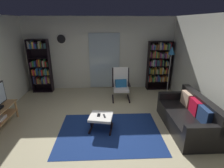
{
  "coord_description": "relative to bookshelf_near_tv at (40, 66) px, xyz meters",
  "views": [
    {
      "loc": [
        0.18,
        -3.39,
        2.42
      ],
      "look_at": [
        0.38,
        1.19,
        0.75
      ],
      "focal_mm": 27.56,
      "sensor_mm": 36.0,
      "label": 1
    }
  ],
  "objects": [
    {
      "name": "ground_plane",
      "position": [
        2.1,
        -2.61,
        -0.93
      ],
      "size": [
        7.02,
        7.02,
        0.0
      ],
      "primitive_type": "plane",
      "color": "#BFB48D"
    },
    {
      "name": "cell_phone",
      "position": [
        2.12,
        -2.47,
        -0.56
      ],
      "size": [
        0.08,
        0.15,
        0.01
      ],
      "primitive_type": "cube",
      "rotation": [
        0.0,
        0.0,
        -0.08
      ],
      "color": "black",
      "rests_on": "ottoman"
    },
    {
      "name": "glass_door_panel",
      "position": [
        2.27,
        0.22,
        0.12
      ],
      "size": [
        1.1,
        0.01,
        2.0
      ],
      "primitive_type": "cube",
      "color": "silver"
    },
    {
      "name": "floor_lamp_by_shelf",
      "position": [
        4.4,
        -0.61,
        0.45
      ],
      "size": [
        0.22,
        0.22,
        1.69
      ],
      "color": "#A5A5AD",
      "rests_on": "ground"
    },
    {
      "name": "tv_remote",
      "position": [
        2.25,
        -2.52,
        -0.56
      ],
      "size": [
        0.07,
        0.15,
        0.02
      ],
      "primitive_type": "cube",
      "rotation": [
        0.0,
        0.0,
        0.19
      ],
      "color": "black",
      "rests_on": "ottoman"
    },
    {
      "name": "wall_clock",
      "position": [
        0.78,
        0.21,
        0.92
      ],
      "size": [
        0.29,
        0.03,
        0.29
      ],
      "color": "silver"
    },
    {
      "name": "lounge_armchair",
      "position": [
        2.79,
        -0.74,
        -0.4
      ],
      "size": [
        0.57,
        0.66,
        1.02
      ],
      "color": "black",
      "rests_on": "ground"
    },
    {
      "name": "bookshelf_near_sofa",
      "position": [
        4.25,
        0.08,
        0.03
      ],
      "size": [
        0.83,
        0.3,
        1.77
      ],
      "color": "black",
      "rests_on": "ground"
    },
    {
      "name": "wall_right",
      "position": [
        4.8,
        -2.61,
        0.37
      ],
      "size": [
        0.06,
        6.0,
        2.6
      ],
      "primitive_type": "cube",
      "color": "silver",
      "rests_on": "ground"
    },
    {
      "name": "area_rug",
      "position": [
        2.36,
        -2.65,
        -0.93
      ],
      "size": [
        2.34,
        1.68,
        0.01
      ],
      "primitive_type": "cube",
      "color": "navy",
      "rests_on": "ground"
    },
    {
      "name": "leather_sofa",
      "position": [
        4.22,
        -2.55,
        -0.63
      ],
      "size": [
        0.82,
        1.74,
        0.8
      ],
      "color": "black",
      "rests_on": "ground"
    },
    {
      "name": "bookshelf_near_tv",
      "position": [
        0.0,
        0.0,
        0.0
      ],
      "size": [
        0.69,
        0.3,
        1.87
      ],
      "color": "black",
      "rests_on": "ground"
    },
    {
      "name": "ottoman",
      "position": [
        2.17,
        -2.5,
        -0.63
      ],
      "size": [
        0.6,
        0.56,
        0.36
      ],
      "color": "white",
      "rests_on": "ground"
    },
    {
      "name": "wall_back",
      "position": [
        2.1,
        0.29,
        0.37
      ],
      "size": [
        5.6,
        0.06,
        2.6
      ],
      "primitive_type": "cube",
      "color": "silver",
      "rests_on": "ground"
    }
  ]
}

